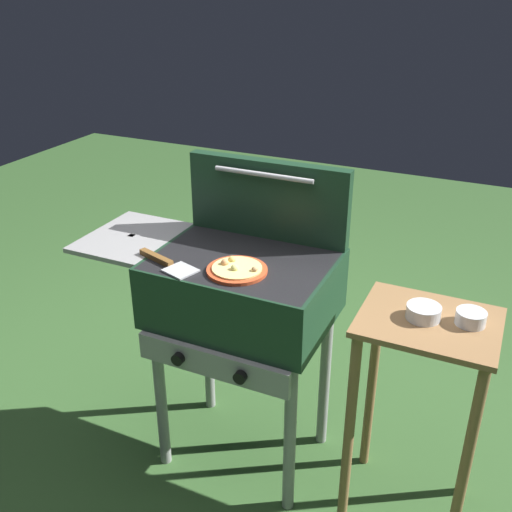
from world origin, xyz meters
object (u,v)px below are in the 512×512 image
pizza_cheese (237,269)px  prep_table (420,381)px  grill (240,293)px  topping_bowl_near (471,318)px  spatula (166,263)px  topping_bowl_far (423,313)px

pizza_cheese → prep_table: (0.64, 0.10, -0.33)m
grill → pizza_cheese: size_ratio=4.61×
grill → prep_table: (0.67, 0.00, -0.18)m
topping_bowl_near → prep_table: bearing=-166.4°
pizza_cheese → spatula: 0.25m
pizza_cheese → grill: bearing=111.8°
grill → prep_table: grill is taller
grill → prep_table: bearing=0.4°
topping_bowl_far → prep_table: bearing=-0.3°
topping_bowl_far → spatula: bearing=-169.7°
topping_bowl_near → spatula: bearing=-169.5°
spatula → topping_bowl_near: (1.00, 0.19, -0.07)m
spatula → prep_table: bearing=10.1°
grill → topping_bowl_near: 0.80m
topping_bowl_near → topping_bowl_far: 0.14m
grill → topping_bowl_near: grill is taller
topping_bowl_near → topping_bowl_far: size_ratio=0.86×
prep_table → topping_bowl_far: bearing=179.7°
topping_bowl_far → topping_bowl_near: bearing=11.5°
grill → pizza_cheese: bearing=-68.2°
pizza_cheese → spatula: bearing=-167.2°
pizza_cheese → topping_bowl_far: (0.61, 0.10, -0.07)m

